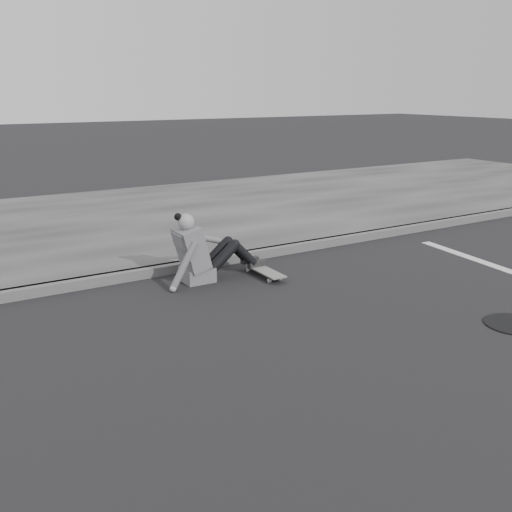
{
  "coord_description": "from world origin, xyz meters",
  "views": [
    {
      "loc": [
        -3.64,
        -3.98,
        2.26
      ],
      "look_at": [
        -0.52,
        1.2,
        0.5
      ],
      "focal_mm": 40.0,
      "sensor_mm": 36.0,
      "label": 1
    }
  ],
  "objects": [
    {
      "name": "ground",
      "position": [
        0.0,
        0.0,
        0.0
      ],
      "size": [
        80.0,
        80.0,
        0.0
      ],
      "primitive_type": "plane",
      "color": "black",
      "rests_on": "ground"
    },
    {
      "name": "curb",
      "position": [
        0.0,
        2.58,
        0.06
      ],
      "size": [
        24.0,
        0.16,
        0.12
      ],
      "primitive_type": "cube",
      "color": "#4F4F4F",
      "rests_on": "ground"
    },
    {
      "name": "sidewalk",
      "position": [
        0.0,
        5.6,
        0.06
      ],
      "size": [
        24.0,
        6.0,
        0.12
      ],
      "primitive_type": "cube",
      "color": "#3A3A3A",
      "rests_on": "ground"
    },
    {
      "name": "skateboard",
      "position": [
        -0.02,
        1.85,
        0.07
      ],
      "size": [
        0.2,
        0.78,
        0.09
      ],
      "color": "#A1A19B",
      "rests_on": "ground"
    },
    {
      "name": "seated_woman",
      "position": [
        -0.76,
        2.1,
        0.36
      ],
      "size": [
        1.38,
        0.46,
        0.88
      ],
      "color": "#5A5A5D",
      "rests_on": "ground"
    }
  ]
}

